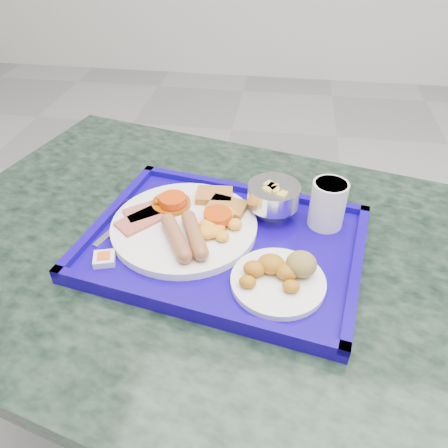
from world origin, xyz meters
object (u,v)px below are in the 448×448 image
at_px(juice_cup, 328,203).
at_px(tray, 224,244).
at_px(main_plate, 188,223).
at_px(bread_plate, 281,275).
at_px(table, 227,317).
at_px(fruit_bowl, 274,196).

bearing_deg(juice_cup, tray, -156.35).
height_order(main_plate, bread_plate, bread_plate).
height_order(main_plate, juice_cup, juice_cup).
xyz_separation_m(main_plate, bread_plate, (0.18, -0.11, 0.00)).
bearing_deg(table, main_plate, 158.70).
bearing_deg(bread_plate, juice_cup, 65.41).
xyz_separation_m(tray, main_plate, (-0.07, 0.03, 0.02)).
bearing_deg(main_plate, bread_plate, -32.67).
bearing_deg(main_plate, tray, -20.14).
relative_size(bread_plate, fruit_bowl, 1.54).
relative_size(fruit_bowl, juice_cup, 1.10).
bearing_deg(table, bread_plate, -40.14).
height_order(table, bread_plate, bread_plate).
height_order(tray, fruit_bowl, fruit_bowl).
relative_size(tray, main_plate, 1.99).
relative_size(tray, bread_plate, 3.52).
height_order(table, tray, tray).
relative_size(table, fruit_bowl, 13.31).
bearing_deg(table, fruit_bowl, 52.99).
distance_m(tray, juice_cup, 0.21).
height_order(tray, juice_cup, juice_cup).
bearing_deg(fruit_bowl, tray, -131.11).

